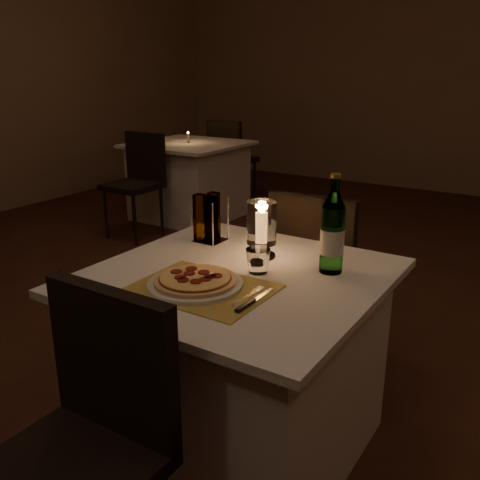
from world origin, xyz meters
The scene contains 17 objects.
floor centered at (0.00, 0.00, -0.01)m, with size 8.00×10.00×0.02m, color #421F15.
main_table centered at (0.05, -0.15, 0.37)m, with size 1.00×1.00×0.74m.
chair_near centered at (0.05, -0.86, 0.55)m, with size 0.42×0.42×0.90m.
chair_far centered at (0.05, 0.57, 0.55)m, with size 0.42×0.42×0.90m.
placemat centered at (0.03, -0.33, 0.74)m, with size 0.45×0.34×0.00m, color gold.
plate centered at (0.00, -0.33, 0.75)m, with size 0.32×0.32×0.01m, color white.
pizza centered at (0.00, -0.33, 0.77)m, with size 0.28×0.28×0.02m.
fork centered at (0.19, -0.29, 0.75)m, with size 0.02×0.18×0.00m.
knife centered at (0.23, -0.35, 0.75)m, with size 0.02×0.22×0.01m.
tumbler centered at (0.11, -0.10, 0.78)m, with size 0.09×0.09×0.09m, color white, non-canonical shape.
water_bottle centered at (0.32, 0.05, 0.88)m, with size 0.09×0.09×0.36m.
hurricane_candle centered at (0.03, 0.05, 0.87)m, with size 0.11×0.11×0.22m.
cruet_caddy centered at (-0.25, 0.09, 0.84)m, with size 0.12×0.12×0.21m.
neighbor_table_left centered at (-2.21, 2.48, 0.37)m, with size 1.00×1.00×0.74m.
neighbor_chair_la centered at (-2.21, 1.76, 0.55)m, with size 0.42×0.42×0.90m.
neighbor_chair_lb centered at (-2.21, 3.19, 0.55)m, with size 0.42×0.42×0.90m.
neighbor_candle_left centered at (-2.21, 2.48, 0.79)m, with size 0.03×0.03×0.11m.
Camera 1 is at (1.02, -1.64, 1.45)m, focal length 40.00 mm.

